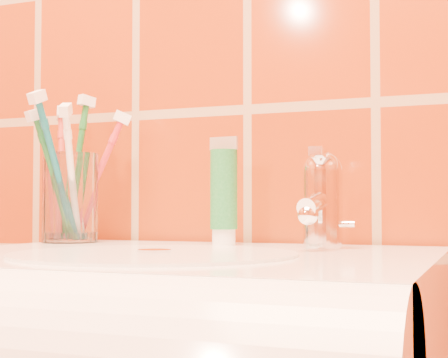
% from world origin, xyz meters
% --- Properties ---
extents(glass_tumbler, '(0.10, 0.10, 0.13)m').
position_xyz_m(glass_tumbler, '(-0.23, 1.10, 0.91)').
color(glass_tumbler, white).
rests_on(glass_tumbler, pedestal_sink).
extents(toothpaste_tube, '(0.04, 0.04, 0.14)m').
position_xyz_m(toothpaste_tube, '(-0.00, 1.12, 0.92)').
color(toothpaste_tube, white).
rests_on(toothpaste_tube, pedestal_sink).
extents(faucet, '(0.05, 0.11, 0.12)m').
position_xyz_m(faucet, '(0.14, 1.09, 0.91)').
color(faucet, white).
rests_on(faucet, pedestal_sink).
extents(toothbrush_0, '(0.16, 0.14, 0.20)m').
position_xyz_m(toothbrush_0, '(-0.21, 1.13, 0.94)').
color(toothbrush_0, red).
rests_on(toothbrush_0, glass_tumbler).
extents(toothbrush_1, '(0.12, 0.13, 0.22)m').
position_xyz_m(toothbrush_1, '(-0.26, 1.12, 0.95)').
color(toothbrush_1, '#B23226').
rests_on(toothbrush_1, glass_tumbler).
extents(toothbrush_2, '(0.10, 0.15, 0.21)m').
position_xyz_m(toothbrush_2, '(-0.24, 1.07, 0.94)').
color(toothbrush_2, '#1C6932').
rests_on(toothbrush_2, glass_tumbler).
extents(toothbrush_3, '(0.09, 0.16, 0.21)m').
position_xyz_m(toothbrush_3, '(-0.21, 1.07, 0.94)').
color(toothbrush_3, white).
rests_on(toothbrush_3, glass_tumbler).
extents(toothbrush_4, '(0.07, 0.10, 0.23)m').
position_xyz_m(toothbrush_4, '(-0.24, 1.12, 0.96)').
color(toothbrush_4, '#1B682A').
rests_on(toothbrush_4, glass_tumbler).
extents(toothbrush_5, '(0.06, 0.18, 0.23)m').
position_xyz_m(toothbrush_5, '(-0.23, 1.06, 0.95)').
color(toothbrush_5, '#0C5B6C').
rests_on(toothbrush_5, glass_tumbler).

